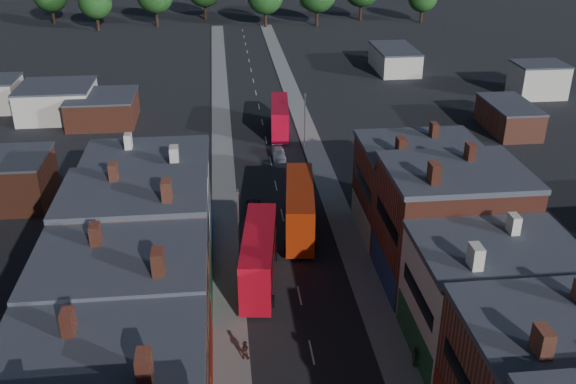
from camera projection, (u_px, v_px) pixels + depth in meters
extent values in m
cube|color=gray|center=(224.00, 181.00, 81.52)|extent=(3.00, 200.00, 0.12)
cube|color=gray|center=(325.00, 176.00, 82.78)|extent=(3.00, 200.00, 0.12)
cylinder|color=slate|center=(239.00, 229.00, 62.01)|extent=(0.16, 0.16, 8.00)
cube|color=slate|center=(237.00, 192.00, 60.28)|extent=(0.25, 0.70, 0.25)
cylinder|color=slate|center=(305.00, 122.00, 89.91)|extent=(0.16, 0.16, 8.00)
cube|color=slate|center=(305.00, 95.00, 88.18)|extent=(0.25, 0.70, 0.25)
cube|color=red|center=(259.00, 256.00, 59.69)|extent=(4.31, 12.51, 4.90)
cube|color=black|center=(259.00, 265.00, 60.10)|extent=(4.25, 11.54, 1.00)
cube|color=black|center=(259.00, 245.00, 59.18)|extent=(4.25, 11.54, 1.00)
cylinder|color=black|center=(241.00, 301.00, 57.16)|extent=(0.47, 1.15, 1.11)
cylinder|color=black|center=(272.00, 301.00, 57.12)|extent=(0.47, 1.15, 1.11)
cylinder|color=black|center=(248.00, 255.00, 64.23)|extent=(0.47, 1.15, 1.11)
cylinder|color=black|center=(276.00, 255.00, 64.19)|extent=(0.47, 1.15, 1.11)
cube|color=#B22A0A|center=(300.00, 208.00, 68.46)|extent=(4.28, 12.86, 5.05)
cube|color=black|center=(300.00, 216.00, 68.88)|extent=(4.23, 11.86, 1.03)
cube|color=black|center=(300.00, 198.00, 67.94)|extent=(4.23, 11.86, 1.03)
cylinder|color=black|center=(286.00, 246.00, 65.85)|extent=(0.47, 1.18, 1.15)
cylinder|color=black|center=(314.00, 246.00, 65.83)|extent=(0.47, 1.18, 1.15)
cylinder|color=black|center=(287.00, 210.00, 73.13)|extent=(0.47, 1.18, 1.15)
cylinder|color=black|center=(312.00, 210.00, 73.11)|extent=(0.47, 1.18, 1.15)
cube|color=red|center=(280.00, 117.00, 96.27)|extent=(3.45, 11.30, 4.45)
cube|color=black|center=(280.00, 122.00, 96.64)|extent=(3.43, 10.42, 0.91)
cube|color=black|center=(280.00, 110.00, 95.81)|extent=(3.43, 10.42, 0.91)
cylinder|color=black|center=(271.00, 139.00, 93.93)|extent=(0.39, 1.03, 1.01)
cylinder|color=black|center=(289.00, 138.00, 93.99)|extent=(0.39, 1.03, 1.01)
cylinder|color=black|center=(271.00, 122.00, 100.35)|extent=(0.39, 1.03, 1.01)
cylinder|color=black|center=(288.00, 122.00, 100.41)|extent=(0.39, 1.03, 1.01)
imported|color=black|center=(253.00, 208.00, 73.66)|extent=(2.06, 3.96, 1.07)
imported|color=silver|center=(279.00, 154.00, 88.32)|extent=(1.79, 4.38, 1.27)
imported|color=#3D1D18|center=(245.00, 350.00, 50.57)|extent=(0.86, 0.60, 1.62)
imported|color=#5D5950|center=(414.00, 356.00, 49.77)|extent=(0.72, 1.11, 1.75)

